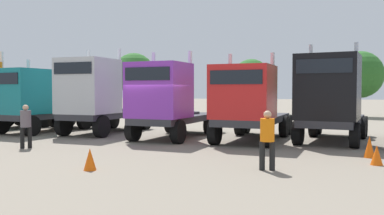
{
  "coord_description": "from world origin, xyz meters",
  "views": [
    {
      "loc": [
        6.87,
        -16.83,
        2.23
      ],
      "look_at": [
        0.71,
        2.54,
        1.42
      ],
      "focal_mm": 38.34,
      "sensor_mm": 36.0,
      "label": 1
    }
  ],
  "objects_px": {
    "semi_truck_purple": "(167,101)",
    "semi_truck_black": "(330,98)",
    "visitor_with_camera": "(26,123)",
    "semi_truck_red": "(248,103)",
    "traffic_cone_mid": "(90,159)",
    "traffic_cone_near": "(369,147)",
    "traffic_cone_far": "(377,155)",
    "semi_truck_teal": "(33,100)",
    "visitor_in_hivis": "(267,136)",
    "semi_truck_silver": "(95,95)"
  },
  "relations": [
    {
      "from": "semi_truck_purple",
      "to": "semi_truck_black",
      "type": "xyz_separation_m",
      "value": [
        7.12,
        0.76,
        0.15
      ]
    },
    {
      "from": "visitor_with_camera",
      "to": "semi_truck_red",
      "type": "bearing_deg",
      "value": -114.15
    },
    {
      "from": "traffic_cone_mid",
      "to": "traffic_cone_near",
      "type": "bearing_deg",
      "value": 31.61
    },
    {
      "from": "semi_truck_red",
      "to": "traffic_cone_far",
      "type": "distance_m",
      "value": 6.4
    },
    {
      "from": "traffic_cone_far",
      "to": "semi_truck_teal",
      "type": "bearing_deg",
      "value": 163.58
    },
    {
      "from": "semi_truck_red",
      "to": "traffic_cone_near",
      "type": "relative_size",
      "value": 8.85
    },
    {
      "from": "semi_truck_red",
      "to": "traffic_cone_far",
      "type": "height_order",
      "value": "semi_truck_red"
    },
    {
      "from": "visitor_in_hivis",
      "to": "semi_truck_teal",
      "type": "bearing_deg",
      "value": 53.86
    },
    {
      "from": "semi_truck_purple",
      "to": "semi_truck_red",
      "type": "height_order",
      "value": "semi_truck_purple"
    },
    {
      "from": "semi_truck_teal",
      "to": "visitor_with_camera",
      "type": "distance_m",
      "value": 6.22
    },
    {
      "from": "semi_truck_purple",
      "to": "visitor_in_hivis",
      "type": "xyz_separation_m",
      "value": [
        5.36,
        -6.0,
        -0.81
      ]
    },
    {
      "from": "semi_truck_teal",
      "to": "semi_truck_black",
      "type": "height_order",
      "value": "semi_truck_black"
    },
    {
      "from": "semi_truck_black",
      "to": "visitor_with_camera",
      "type": "distance_m",
      "value": 12.46
    },
    {
      "from": "semi_truck_black",
      "to": "semi_truck_purple",
      "type": "bearing_deg",
      "value": -75.0
    },
    {
      "from": "semi_truck_red",
      "to": "semi_truck_black",
      "type": "distance_m",
      "value": 3.45
    },
    {
      "from": "traffic_cone_far",
      "to": "visitor_in_hivis",
      "type": "bearing_deg",
      "value": -149.02
    },
    {
      "from": "semi_truck_red",
      "to": "traffic_cone_near",
      "type": "bearing_deg",
      "value": 63.37
    },
    {
      "from": "visitor_in_hivis",
      "to": "traffic_cone_mid",
      "type": "distance_m",
      "value": 5.04
    },
    {
      "from": "visitor_with_camera",
      "to": "traffic_cone_far",
      "type": "height_order",
      "value": "visitor_with_camera"
    },
    {
      "from": "semi_truck_silver",
      "to": "semi_truck_red",
      "type": "height_order",
      "value": "semi_truck_silver"
    },
    {
      "from": "semi_truck_red",
      "to": "traffic_cone_near",
      "type": "height_order",
      "value": "semi_truck_red"
    },
    {
      "from": "semi_truck_teal",
      "to": "traffic_cone_near",
      "type": "bearing_deg",
      "value": 86.32
    },
    {
      "from": "semi_truck_silver",
      "to": "semi_truck_purple",
      "type": "xyz_separation_m",
      "value": [
        4.28,
        -0.86,
        -0.23
      ]
    },
    {
      "from": "semi_truck_silver",
      "to": "semi_truck_purple",
      "type": "distance_m",
      "value": 4.37
    },
    {
      "from": "semi_truck_teal",
      "to": "visitor_with_camera",
      "type": "relative_size",
      "value": 3.85
    },
    {
      "from": "semi_truck_red",
      "to": "semi_truck_teal",
      "type": "bearing_deg",
      "value": -88.7
    },
    {
      "from": "semi_truck_teal",
      "to": "semi_truck_silver",
      "type": "distance_m",
      "value": 3.59
    },
    {
      "from": "semi_truck_purple",
      "to": "traffic_cone_mid",
      "type": "bearing_deg",
      "value": 9.51
    },
    {
      "from": "semi_truck_silver",
      "to": "semi_truck_black",
      "type": "height_order",
      "value": "semi_truck_silver"
    },
    {
      "from": "semi_truck_purple",
      "to": "traffic_cone_near",
      "type": "xyz_separation_m",
      "value": [
        8.35,
        -2.75,
        -1.42
      ]
    },
    {
      "from": "semi_truck_purple",
      "to": "traffic_cone_mid",
      "type": "distance_m",
      "value": 7.68
    },
    {
      "from": "semi_truck_black",
      "to": "traffic_cone_mid",
      "type": "bearing_deg",
      "value": -29.36
    },
    {
      "from": "traffic_cone_near",
      "to": "visitor_with_camera",
      "type": "bearing_deg",
      "value": -172.71
    },
    {
      "from": "visitor_in_hivis",
      "to": "semi_truck_purple",
      "type": "bearing_deg",
      "value": 32.25
    },
    {
      "from": "semi_truck_purple",
      "to": "traffic_cone_near",
      "type": "relative_size",
      "value": 8.77
    },
    {
      "from": "semi_truck_red",
      "to": "visitor_with_camera",
      "type": "xyz_separation_m",
      "value": [
        -7.97,
        -4.36,
        -0.73
      ]
    },
    {
      "from": "semi_truck_black",
      "to": "visitor_in_hivis",
      "type": "relative_size",
      "value": 3.66
    },
    {
      "from": "semi_truck_teal",
      "to": "visitor_with_camera",
      "type": "bearing_deg",
      "value": 44.3
    },
    {
      "from": "visitor_with_camera",
      "to": "traffic_cone_far",
      "type": "bearing_deg",
      "value": -141.99
    },
    {
      "from": "semi_truck_red",
      "to": "visitor_in_hivis",
      "type": "relative_size",
      "value": 3.84
    },
    {
      "from": "semi_truck_silver",
      "to": "visitor_in_hivis",
      "type": "relative_size",
      "value": 3.52
    },
    {
      "from": "semi_truck_purple",
      "to": "semi_truck_red",
      "type": "distance_m",
      "value": 3.76
    },
    {
      "from": "semi_truck_purple",
      "to": "semi_truck_red",
      "type": "bearing_deg",
      "value": 95.12
    },
    {
      "from": "semi_truck_teal",
      "to": "semi_truck_purple",
      "type": "distance_m",
      "value": 7.88
    },
    {
      "from": "semi_truck_purple",
      "to": "visitor_with_camera",
      "type": "distance_m",
      "value": 6.1
    },
    {
      "from": "visitor_with_camera",
      "to": "traffic_cone_mid",
      "type": "bearing_deg",
      "value": -176.24
    },
    {
      "from": "semi_truck_teal",
      "to": "semi_truck_black",
      "type": "distance_m",
      "value": 14.98
    },
    {
      "from": "traffic_cone_near",
      "to": "semi_truck_red",
      "type": "bearing_deg",
      "value": 149.03
    },
    {
      "from": "semi_truck_silver",
      "to": "traffic_cone_mid",
      "type": "relative_size",
      "value": 9.47
    },
    {
      "from": "semi_truck_black",
      "to": "visitor_in_hivis",
      "type": "distance_m",
      "value": 7.05
    }
  ]
}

